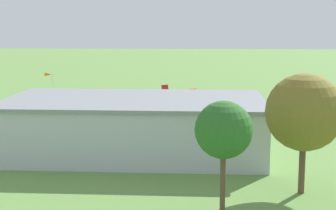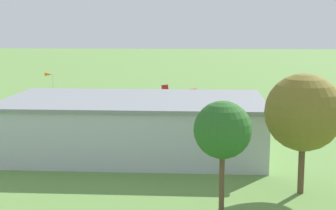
{
  "view_description": "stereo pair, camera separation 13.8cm",
  "coord_description": "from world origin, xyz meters",
  "px_view_note": "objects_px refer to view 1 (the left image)",
  "views": [
    {
      "loc": [
        -7.71,
        86.69,
        14.7
      ],
      "look_at": [
        -3.42,
        9.65,
        2.3
      ],
      "focal_mm": 55.44,
      "sensor_mm": 36.0,
      "label": 1
    },
    {
      "loc": [
        -7.85,
        86.68,
        14.7
      ],
      "look_at": [
        -3.42,
        9.65,
        2.3
      ],
      "focal_mm": 55.44,
      "sensor_mm": 36.0,
      "label": 2
    }
  ],
  "objects_px": {
    "car_white": "(69,120)",
    "tree_by_windsock": "(304,113)",
    "person_watching_takeoff": "(194,120)",
    "biplane": "(183,97)",
    "tree_at_field_edge": "(224,130)",
    "windsock": "(49,77)",
    "person_by_parked_cars": "(136,115)",
    "person_crossing_taxiway": "(192,118)",
    "car_grey": "(238,121)",
    "person_at_fence_line": "(179,120)",
    "car_red": "(21,121)",
    "hangar": "(135,126)",
    "person_beside_truck": "(46,119)"
  },
  "relations": [
    {
      "from": "person_by_parked_cars",
      "to": "windsock",
      "type": "bearing_deg",
      "value": -33.19
    },
    {
      "from": "car_grey",
      "to": "person_at_fence_line",
      "type": "bearing_deg",
      "value": -2.08
    },
    {
      "from": "hangar",
      "to": "tree_at_field_edge",
      "type": "distance_m",
      "value": 21.88
    },
    {
      "from": "car_white",
      "to": "tree_by_windsock",
      "type": "distance_m",
      "value": 39.38
    },
    {
      "from": "person_watching_takeoff",
      "to": "tree_at_field_edge",
      "type": "bearing_deg",
      "value": 93.77
    },
    {
      "from": "tree_by_windsock",
      "to": "biplane",
      "type": "bearing_deg",
      "value": -73.59
    },
    {
      "from": "car_red",
      "to": "person_at_fence_line",
      "type": "distance_m",
      "value": 22.42
    },
    {
      "from": "car_white",
      "to": "person_at_fence_line",
      "type": "height_order",
      "value": "person_at_fence_line"
    },
    {
      "from": "car_red",
      "to": "person_watching_takeoff",
      "type": "bearing_deg",
      "value": -174.81
    },
    {
      "from": "person_crossing_taxiway",
      "to": "hangar",
      "type": "bearing_deg",
      "value": 70.77
    },
    {
      "from": "hangar",
      "to": "person_watching_takeoff",
      "type": "distance_m",
      "value": 17.33
    },
    {
      "from": "hangar",
      "to": "person_beside_truck",
      "type": "height_order",
      "value": "hangar"
    },
    {
      "from": "person_crossing_taxiway",
      "to": "tree_at_field_edge",
      "type": "bearing_deg",
      "value": 94.01
    },
    {
      "from": "person_at_fence_line",
      "to": "tree_at_field_edge",
      "type": "relative_size",
      "value": 0.19
    },
    {
      "from": "person_beside_truck",
      "to": "person_at_fence_line",
      "type": "relative_size",
      "value": 0.89
    },
    {
      "from": "hangar",
      "to": "person_watching_takeoff",
      "type": "bearing_deg",
      "value": -112.55
    },
    {
      "from": "person_watching_takeoff",
      "to": "biplane",
      "type": "bearing_deg",
      "value": -78.84
    },
    {
      "from": "person_beside_truck",
      "to": "person_by_parked_cars",
      "type": "relative_size",
      "value": 0.99
    },
    {
      "from": "car_red",
      "to": "person_crossing_taxiway",
      "type": "height_order",
      "value": "person_crossing_taxiway"
    },
    {
      "from": "person_crossing_taxiway",
      "to": "tree_at_field_edge",
      "type": "relative_size",
      "value": 0.17
    },
    {
      "from": "car_grey",
      "to": "person_watching_takeoff",
      "type": "distance_m",
      "value": 6.19
    },
    {
      "from": "hangar",
      "to": "car_red",
      "type": "height_order",
      "value": "hangar"
    },
    {
      "from": "person_by_parked_cars",
      "to": "tree_at_field_edge",
      "type": "height_order",
      "value": "tree_at_field_edge"
    },
    {
      "from": "person_watching_takeoff",
      "to": "car_white",
      "type": "bearing_deg",
      "value": 4.14
    },
    {
      "from": "person_crossing_taxiway",
      "to": "tree_by_windsock",
      "type": "distance_m",
      "value": 33.23
    },
    {
      "from": "car_red",
      "to": "windsock",
      "type": "distance_m",
      "value": 16.95
    },
    {
      "from": "car_white",
      "to": "tree_at_field_edge",
      "type": "height_order",
      "value": "tree_at_field_edge"
    },
    {
      "from": "person_at_fence_line",
      "to": "person_watching_takeoff",
      "type": "relative_size",
      "value": 1.02
    },
    {
      "from": "person_crossing_taxiway",
      "to": "windsock",
      "type": "xyz_separation_m",
      "value": [
        24.55,
        -11.93,
        4.62
      ]
    },
    {
      "from": "car_grey",
      "to": "person_crossing_taxiway",
      "type": "distance_m",
      "value": 6.99
    },
    {
      "from": "tree_by_windsock",
      "to": "windsock",
      "type": "distance_m",
      "value": 55.1
    },
    {
      "from": "person_at_fence_line",
      "to": "windsock",
      "type": "relative_size",
      "value": 0.28
    },
    {
      "from": "person_by_parked_cars",
      "to": "person_at_fence_line",
      "type": "relative_size",
      "value": 0.9
    },
    {
      "from": "person_watching_takeoff",
      "to": "tree_at_field_edge",
      "type": "distance_m",
      "value": 36.07
    },
    {
      "from": "windsock",
      "to": "car_red",
      "type": "bearing_deg",
      "value": 91.51
    },
    {
      "from": "person_at_fence_line",
      "to": "person_crossing_taxiway",
      "type": "xyz_separation_m",
      "value": [
        -1.8,
        -2.34,
        -0.09
      ]
    },
    {
      "from": "biplane",
      "to": "car_grey",
      "type": "height_order",
      "value": "biplane"
    },
    {
      "from": "tree_at_field_edge",
      "to": "windsock",
      "type": "relative_size",
      "value": 1.47
    },
    {
      "from": "car_white",
      "to": "tree_by_windsock",
      "type": "xyz_separation_m",
      "value": [
        -27.31,
        27.68,
        6.23
      ]
    },
    {
      "from": "hangar",
      "to": "car_white",
      "type": "relative_size",
      "value": 6.57
    },
    {
      "from": "car_grey",
      "to": "car_red",
      "type": "relative_size",
      "value": 0.99
    },
    {
      "from": "car_white",
      "to": "person_watching_takeoff",
      "type": "height_order",
      "value": "person_watching_takeoff"
    },
    {
      "from": "person_at_fence_line",
      "to": "tree_by_windsock",
      "type": "xyz_separation_m",
      "value": [
        -11.58,
        28.78,
        6.23
      ]
    },
    {
      "from": "biplane",
      "to": "car_red",
      "type": "relative_size",
      "value": 1.71
    },
    {
      "from": "person_by_parked_cars",
      "to": "person_at_fence_line",
      "type": "bearing_deg",
      "value": 150.61
    },
    {
      "from": "car_red",
      "to": "car_white",
      "type": "bearing_deg",
      "value": -171.99
    },
    {
      "from": "car_white",
      "to": "person_at_fence_line",
      "type": "relative_size",
      "value": 2.54
    },
    {
      "from": "person_by_parked_cars",
      "to": "tree_at_field_edge",
      "type": "xyz_separation_m",
      "value": [
        -11.1,
        39.07,
        6.08
      ]
    },
    {
      "from": "person_at_fence_line",
      "to": "biplane",
      "type": "bearing_deg",
      "value": -91.07
    },
    {
      "from": "tree_by_windsock",
      "to": "car_grey",
      "type": "bearing_deg",
      "value": -83.38
    }
  ]
}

